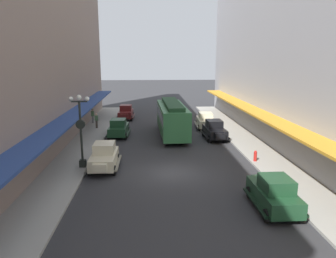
# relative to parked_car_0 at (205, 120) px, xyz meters

# --- Properties ---
(ground_plane) EXTENTS (200.00, 200.00, 0.00)m
(ground_plane) POSITION_rel_parked_car_0_xyz_m (-4.72, -14.28, -0.94)
(ground_plane) COLOR #2D2D30
(sidewalk_left) EXTENTS (3.00, 60.00, 0.15)m
(sidewalk_left) POSITION_rel_parked_car_0_xyz_m (-12.22, -14.28, -0.87)
(sidewalk_left) COLOR #99968E
(sidewalk_left) RESTS_ON ground
(sidewalk_right) EXTENTS (3.00, 60.00, 0.15)m
(sidewalk_right) POSITION_rel_parked_car_0_xyz_m (2.78, -14.28, -0.87)
(sidewalk_right) COLOR #99968E
(sidewalk_right) RESTS_ON ground
(building_row_right) EXTENTS (4.30, 60.00, 18.21)m
(building_row_right) POSITION_rel_parked_car_0_xyz_m (5.51, -14.28, 8.16)
(building_row_right) COLOR #939399
(building_row_right) RESTS_ON ground
(parked_car_0) EXTENTS (2.30, 4.32, 1.84)m
(parked_car_0) POSITION_rel_parked_car_0_xyz_m (0.00, 0.00, 0.00)
(parked_car_0) COLOR beige
(parked_car_0) RESTS_ON ground
(parked_car_1) EXTENTS (2.15, 4.26, 1.84)m
(parked_car_1) POSITION_rel_parked_car_0_xyz_m (0.06, -19.98, 0.00)
(parked_car_1) COLOR #193D23
(parked_car_1) RESTS_ON ground
(parked_car_2) EXTENTS (2.28, 4.31, 1.84)m
(parked_car_2) POSITION_rel_parked_car_0_xyz_m (-9.42, -3.38, 0.00)
(parked_car_2) COLOR #193D23
(parked_car_2) RESTS_ON ground
(parked_car_3) EXTENTS (2.22, 4.29, 1.84)m
(parked_car_3) POSITION_rel_parked_car_0_xyz_m (-9.36, 6.24, 0.00)
(parked_car_3) COLOR #591919
(parked_car_3) RESTS_ON ground
(parked_car_4) EXTENTS (2.25, 4.30, 1.84)m
(parked_car_4) POSITION_rel_parked_car_0_xyz_m (0.06, -4.89, 0.00)
(parked_car_4) COLOR black
(parked_car_4) RESTS_ON ground
(parked_car_5) EXTENTS (2.15, 4.26, 1.84)m
(parked_car_5) POSITION_rel_parked_car_0_xyz_m (-9.57, -13.03, 0.00)
(parked_car_5) COLOR beige
(parked_car_5) RESTS_ON ground
(streetcar) EXTENTS (2.78, 9.67, 3.46)m
(streetcar) POSITION_rel_parked_car_0_xyz_m (-3.99, -3.19, 0.96)
(streetcar) COLOR #33723F
(streetcar) RESTS_ON ground
(lamp_post_with_clock) EXTENTS (1.42, 0.44, 5.16)m
(lamp_post_with_clock) POSITION_rel_parked_car_0_xyz_m (-11.12, -12.96, 2.04)
(lamp_post_with_clock) COLOR black
(lamp_post_with_clock) RESTS_ON sidewalk_left
(fire_hydrant) EXTENTS (0.24, 0.24, 0.82)m
(fire_hydrant) POSITION_rel_parked_car_0_xyz_m (1.63, -12.44, -0.38)
(fire_hydrant) COLOR #B21E19
(fire_hydrant) RESTS_ON sidewalk_right
(pedestrian_0) EXTENTS (0.36, 0.28, 1.67)m
(pedestrian_0) POSITION_rel_parked_car_0_xyz_m (-13.11, 3.21, 0.07)
(pedestrian_0) COLOR slate
(pedestrian_0) RESTS_ON sidewalk_left
(pedestrian_1) EXTENTS (0.36, 0.24, 1.64)m
(pedestrian_1) POSITION_rel_parked_car_0_xyz_m (-12.19, 0.25, 0.05)
(pedestrian_1) COLOR #4C4238
(pedestrian_1) RESTS_ON sidewalk_left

